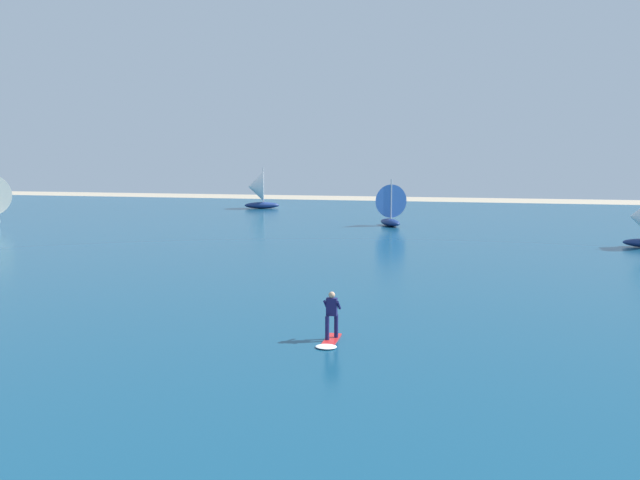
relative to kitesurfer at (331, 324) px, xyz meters
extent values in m
cube|color=navy|center=(-1.38, 33.29, -0.65)|extent=(160.00, 90.00, 0.10)
cube|color=red|center=(-0.01, 0.19, -0.58)|extent=(0.52, 1.42, 0.05)
cylinder|color=#19194C|center=(-0.12, 0.00, -0.15)|extent=(0.14, 0.14, 0.80)
cylinder|color=#19194C|center=(0.10, 0.38, -0.15)|extent=(0.14, 0.14, 0.80)
cube|color=#19194C|center=(-0.01, 0.19, 0.55)|extent=(0.37, 0.24, 0.60)
sphere|color=tan|center=(-0.01, 0.19, 0.96)|extent=(0.22, 0.22, 0.22)
cylinder|color=#19194C|center=(-0.24, 0.26, 0.60)|extent=(0.12, 0.51, 0.39)
cylinder|color=#19194C|center=(0.20, 0.28, 0.60)|extent=(0.12, 0.51, 0.39)
ellipsoid|color=white|center=(0.04, -0.76, -0.56)|extent=(0.73, 0.64, 0.08)
ellipsoid|color=navy|center=(-24.05, 57.63, -0.18)|extent=(4.77, 3.03, 0.85)
cylinder|color=silver|center=(-23.85, 57.71, 2.50)|extent=(0.14, 0.14, 4.51)
cone|color=white|center=(-24.77, 57.36, 2.27)|extent=(3.18, 4.24, 3.79)
ellipsoid|color=navy|center=(-4.22, 39.26, -0.25)|extent=(2.99, 3.86, 0.70)
cylinder|color=silver|center=(-4.14, 39.11, 1.96)|extent=(0.12, 0.12, 3.72)
cone|color=#3F72CC|center=(-4.55, 39.81, 1.77)|extent=(3.52, 2.99, 3.13)
camera|label=1|loc=(5.13, -20.07, 5.38)|focal=35.53mm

